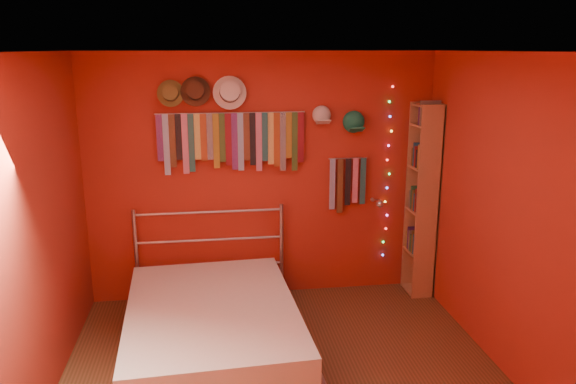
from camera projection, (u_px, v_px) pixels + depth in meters
name	position (u px, v px, depth m)	size (l,w,h in m)	color
back_wall	(262.00, 178.00, 5.68)	(3.50, 0.02, 2.50)	maroon
right_wall	(515.00, 222.00, 4.24)	(0.02, 3.50, 2.50)	maroon
left_wall	(28.00, 244.00, 3.76)	(0.02, 3.50, 2.50)	maroon
ceiling	(286.00, 52.00, 3.69)	(3.50, 3.50, 0.02)	white
tie_rack	(232.00, 139.00, 5.47)	(1.45, 0.03, 0.60)	#ADADB1
small_tie_rack	(347.00, 182.00, 5.75)	(0.40, 0.03, 0.58)	#ADADB1
fedora_olive	(170.00, 93.00, 5.25)	(0.25, 0.14, 0.25)	brown
fedora_brown	(195.00, 91.00, 5.28)	(0.28, 0.15, 0.28)	#432817
fedora_white	(230.00, 92.00, 5.32)	(0.32, 0.17, 0.32)	silver
cap_white	(322.00, 115.00, 5.55)	(0.18, 0.23, 0.18)	silver
cap_green	(354.00, 122.00, 5.61)	(0.20, 0.25, 0.20)	#1B7D5C
fairy_lights	(388.00, 174.00, 5.82)	(0.06, 0.02, 1.81)	#FF3333
reading_lamp	(379.00, 203.00, 5.67)	(0.07, 0.31, 0.09)	#ADADB1
bookshelf	(426.00, 199.00, 5.75)	(0.25, 0.34, 2.00)	#A37949
bed	(212.00, 326.00, 4.76)	(1.59, 2.09, 0.99)	#ADADB1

